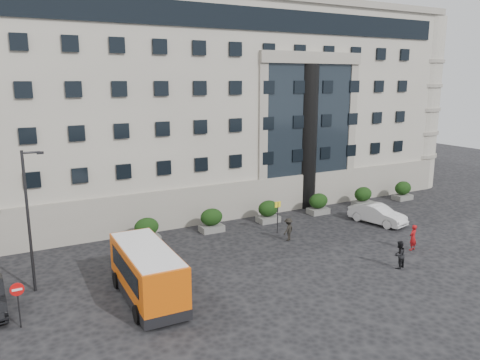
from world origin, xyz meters
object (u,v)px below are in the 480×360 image
at_px(white_taxi, 377,214).
at_px(pedestrian_b, 399,255).
at_px(pedestrian_c, 288,229).
at_px(hedge_f, 403,190).
at_px(minibus, 147,271).
at_px(hedge_b, 212,220).
at_px(hedge_a, 147,230).
at_px(pedestrian_a, 413,237).
at_px(hedge_c, 268,211).
at_px(street_lamp, 29,216).
at_px(hedge_d, 318,203).
at_px(no_entry_sign, 18,296).
at_px(hedge_e, 363,197).
at_px(bus_stop_sign, 278,212).

relative_size(white_taxi, pedestrian_b, 2.68).
xyz_separation_m(white_taxi, pedestrian_b, (-5.63, -7.60, 0.11)).
bearing_deg(pedestrian_c, hedge_f, 169.00).
height_order(minibus, pedestrian_b, minibus).
bearing_deg(hedge_b, hedge_a, 180.00).
xyz_separation_m(hedge_a, hedge_f, (26.00, 0.00, 0.00)).
bearing_deg(white_taxi, pedestrian_b, -140.23).
relative_size(hedge_b, pedestrian_a, 1.01).
height_order(hedge_c, street_lamp, street_lamp).
height_order(hedge_a, hedge_d, same).
xyz_separation_m(hedge_a, hedge_c, (10.40, 0.00, 0.00)).
xyz_separation_m(hedge_c, no_entry_sign, (-19.40, -8.84, 0.72)).
xyz_separation_m(street_lamp, white_taxi, (26.06, 0.20, -3.58)).
xyz_separation_m(hedge_b, white_taxi, (12.92, -4.60, -0.14)).
bearing_deg(no_entry_sign, hedge_b, 31.90).
xyz_separation_m(hedge_d, pedestrian_b, (-3.11, -12.20, -0.03)).
height_order(hedge_d, hedge_e, same).
distance_m(hedge_e, bus_stop_sign, 11.67).
height_order(street_lamp, pedestrian_b, street_lamp).
xyz_separation_m(hedge_c, hedge_e, (10.40, 0.00, 0.00)).
height_order(hedge_a, hedge_f, same).
bearing_deg(minibus, no_entry_sign, -178.73).
bearing_deg(no_entry_sign, pedestrian_b, -8.88).
height_order(hedge_e, no_entry_sign, no_entry_sign).
xyz_separation_m(hedge_d, minibus, (-18.30, -8.82, 0.68)).
bearing_deg(bus_stop_sign, hedge_d, 24.66).
distance_m(hedge_b, pedestrian_a, 14.81).
distance_m(street_lamp, no_entry_sign, 4.98).
xyz_separation_m(hedge_c, hedge_f, (15.60, 0.00, 0.00)).
bearing_deg(hedge_c, no_entry_sign, -155.51).
relative_size(street_lamp, minibus, 1.14).
distance_m(hedge_c, pedestrian_a, 11.67).
xyz_separation_m(no_entry_sign, minibus, (6.30, 0.02, -0.05)).
bearing_deg(hedge_a, bus_stop_sign, -16.42).
distance_m(street_lamp, pedestrian_c, 17.60).
xyz_separation_m(hedge_b, hedge_d, (10.40, 0.00, 0.00)).
distance_m(hedge_b, hedge_c, 5.20).
bearing_deg(hedge_d, hedge_f, 0.00).
bearing_deg(hedge_e, street_lamp, -170.52).
height_order(no_entry_sign, pedestrian_c, no_entry_sign).
height_order(hedge_b, hedge_e, same).
relative_size(hedge_d, no_entry_sign, 0.79).
bearing_deg(hedge_e, hedge_d, 180.00).
xyz_separation_m(hedge_b, pedestrian_a, (10.59, -10.35, -0.01)).
height_order(hedge_c, no_entry_sign, no_entry_sign).
distance_m(hedge_e, street_lamp, 29.34).
distance_m(hedge_a, hedge_c, 10.40).
distance_m(hedge_f, street_lamp, 34.45).
bearing_deg(pedestrian_b, bus_stop_sign, -85.48).
relative_size(street_lamp, no_entry_sign, 3.45).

